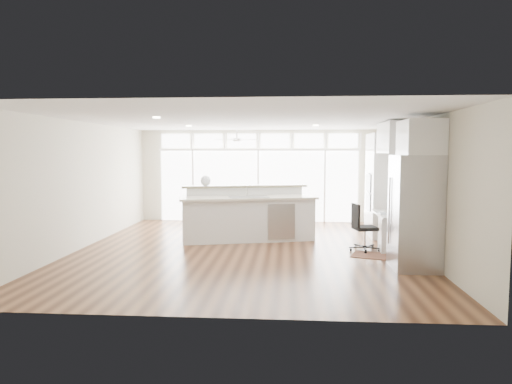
{
  "coord_description": "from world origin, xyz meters",
  "views": [
    {
      "loc": [
        0.91,
        -9.44,
        2.05
      ],
      "look_at": [
        0.18,
        0.6,
        1.17
      ],
      "focal_mm": 32.0,
      "sensor_mm": 36.0,
      "label": 1
    }
  ],
  "objects": [
    {
      "name": "framed_photos",
      "position": [
        3.46,
        0.92,
        1.4
      ],
      "size": [
        0.06,
        0.22,
        0.8
      ],
      "primitive_type": "cube",
      "color": "black",
      "rests_on": "wall_right"
    },
    {
      "name": "wall_right",
      "position": [
        3.5,
        0.0,
        1.35
      ],
      "size": [
        0.04,
        8.0,
        2.7
      ],
      "primitive_type": "cube",
      "color": "beige",
      "rests_on": "floor"
    },
    {
      "name": "monitor",
      "position": [
        3.05,
        0.3,
        0.97
      ],
      "size": [
        0.1,
        0.51,
        0.42
      ],
      "primitive_type": "cube",
      "rotation": [
        0.0,
        0.0,
        -0.04
      ],
      "color": "black",
      "rests_on": "desk_nook"
    },
    {
      "name": "keyboard",
      "position": [
        2.88,
        0.3,
        0.77
      ],
      "size": [
        0.14,
        0.34,
        0.02
      ],
      "primitive_type": "cube",
      "rotation": [
        0.0,
        0.0,
        0.03
      ],
      "color": "white",
      "rests_on": "desk_nook"
    },
    {
      "name": "wall_front",
      "position": [
        0.0,
        -4.0,
        1.35
      ],
      "size": [
        7.0,
        0.04,
        2.7
      ],
      "primitive_type": "cube",
      "color": "beige",
      "rests_on": "floor"
    },
    {
      "name": "desk_window",
      "position": [
        3.46,
        0.3,
        1.55
      ],
      "size": [
        0.04,
        0.85,
        0.85
      ],
      "primitive_type": "cube",
      "color": "white",
      "rests_on": "wall_right"
    },
    {
      "name": "oven_cabinet",
      "position": [
        3.17,
        1.8,
        1.25
      ],
      "size": [
        0.64,
        1.2,
        2.5
      ],
      "primitive_type": "cube",
      "color": "white",
      "rests_on": "floor"
    },
    {
      "name": "glass_wall",
      "position": [
        0.0,
        3.94,
        1.05
      ],
      "size": [
        5.8,
        0.06,
        2.08
      ],
      "primitive_type": "cube",
      "color": "white",
      "rests_on": "wall_back"
    },
    {
      "name": "ceiling",
      "position": [
        0.0,
        0.0,
        2.7
      ],
      "size": [
        7.0,
        8.0,
        0.02
      ],
      "primitive_type": "cube",
      "color": "silver",
      "rests_on": "wall_back"
    },
    {
      "name": "office_chair",
      "position": [
        2.49,
        0.07,
        0.49
      ],
      "size": [
        0.59,
        0.56,
        0.97
      ],
      "primitive_type": "cube",
      "rotation": [
        0.0,
        0.0,
        0.21
      ],
      "color": "black",
      "rests_on": "floor"
    },
    {
      "name": "fridge_cabinet",
      "position": [
        3.17,
        -1.35,
        2.3
      ],
      "size": [
        0.64,
        0.9,
        0.6
      ],
      "primitive_type": "cube",
      "color": "white",
      "rests_on": "wall_right"
    },
    {
      "name": "kitchen_island",
      "position": [
        -0.04,
        1.03,
        0.63
      ],
      "size": [
        3.35,
        1.92,
        1.25
      ],
      "primitive_type": "cube",
      "rotation": [
        0.0,
        0.0,
        0.25
      ],
      "color": "white",
      "rests_on": "floor"
    },
    {
      "name": "wall_back",
      "position": [
        0.0,
        4.0,
        1.35
      ],
      "size": [
        7.0,
        0.04,
        2.7
      ],
      "primitive_type": "cube",
      "color": "beige",
      "rests_on": "floor"
    },
    {
      "name": "upper_cabinets",
      "position": [
        3.17,
        0.3,
        2.35
      ],
      "size": [
        0.64,
        1.3,
        0.64
      ],
      "primitive_type": "cube",
      "color": "white",
      "rests_on": "wall_right"
    },
    {
      "name": "ceiling_fan",
      "position": [
        -0.5,
        2.8,
        2.48
      ],
      "size": [
        1.16,
        1.16,
        0.32
      ],
      "primitive_type": "cube",
      "color": "white",
      "rests_on": "ceiling"
    },
    {
      "name": "fishbowl",
      "position": [
        -1.06,
        1.19,
        1.38
      ],
      "size": [
        0.27,
        0.27,
        0.25
      ],
      "primitive_type": "sphere",
      "rotation": [
        0.0,
        0.0,
        0.1
      ],
      "color": "silver",
      "rests_on": "kitchen_island"
    },
    {
      "name": "transom_row",
      "position": [
        0.0,
        3.94,
        2.38
      ],
      "size": [
        5.9,
        0.06,
        0.4
      ],
      "primitive_type": "cube",
      "color": "white",
      "rests_on": "wall_back"
    },
    {
      "name": "refrigerator",
      "position": [
        3.11,
        -1.35,
        1.0
      ],
      "size": [
        0.76,
        0.9,
        2.0
      ],
      "primitive_type": "cube",
      "color": "#AAA9AE",
      "rests_on": "floor"
    },
    {
      "name": "floor",
      "position": [
        0.0,
        0.0,
        -0.01
      ],
      "size": [
        7.0,
        8.0,
        0.02
      ],
      "primitive_type": "cube",
      "color": "#422414",
      "rests_on": "ground"
    },
    {
      "name": "potted_plant",
      "position": [
        3.17,
        1.8,
        2.63
      ],
      "size": [
        0.34,
        0.37,
        0.25
      ],
      "primitive_type": "imported",
      "rotation": [
        0.0,
        0.0,
        0.16
      ],
      "color": "#335524",
      "rests_on": "oven_cabinet"
    },
    {
      "name": "wall_left",
      "position": [
        -3.5,
        0.0,
        1.35
      ],
      "size": [
        0.04,
        8.0,
        2.7
      ],
      "primitive_type": "cube",
      "color": "beige",
      "rests_on": "floor"
    },
    {
      "name": "rug",
      "position": [
        2.63,
        -0.41,
        0.01
      ],
      "size": [
        1.06,
        0.91,
        0.01
      ],
      "primitive_type": "cube",
      "rotation": [
        0.0,
        0.0,
        -0.33
      ],
      "color": "#381B11",
      "rests_on": "floor"
    },
    {
      "name": "desk_nook",
      "position": [
        3.13,
        0.3,
        0.38
      ],
      "size": [
        0.72,
        1.3,
        0.76
      ],
      "primitive_type": "cube",
      "color": "white",
      "rests_on": "floor"
    },
    {
      "name": "recessed_lights",
      "position": [
        0.0,
        0.2,
        2.68
      ],
      "size": [
        3.4,
        3.0,
        0.02
      ],
      "primitive_type": "cube",
      "color": "white",
      "rests_on": "ceiling"
    }
  ]
}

